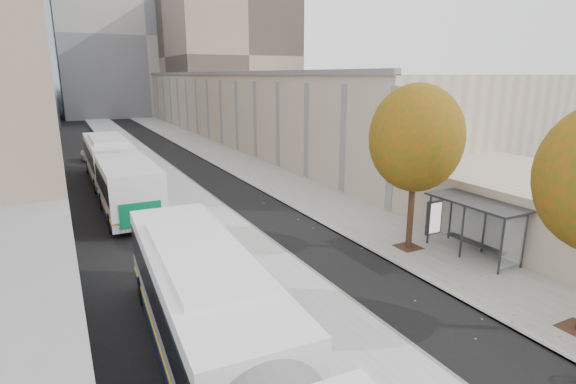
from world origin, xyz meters
TOP-DOWN VIEW (x-y plane):
  - bus_platform at (-3.88, 35.00)m, footprint 4.25×150.00m
  - sidewalk at (4.12, 35.00)m, footprint 4.75×150.00m
  - building_tan at (15.50, 64.00)m, footprint 18.00×92.00m
  - building_far_block at (6.00, 96.00)m, footprint 30.00×18.00m
  - bus_shelter at (5.69, 10.96)m, footprint 1.90×4.40m
  - tree_c at (3.60, 13.00)m, footprint 4.20×4.20m
  - bus_far at (-7.32, 29.97)m, footprint 2.89×19.34m
  - distant_car at (-7.87, 43.71)m, footprint 2.15×3.94m

SIDE VIEW (x-z plane):
  - sidewalk at x=4.12m, z-range 0.00..0.08m
  - bus_platform at x=-3.88m, z-range 0.00..0.15m
  - distant_car at x=-7.87m, z-range 0.00..1.27m
  - bus_far at x=-7.32m, z-range 0.15..3.37m
  - bus_shelter at x=5.69m, z-range 0.92..3.45m
  - building_tan at x=15.50m, z-range 0.00..8.00m
  - tree_c at x=3.60m, z-range 1.61..8.89m
  - building_far_block at x=6.00m, z-range 0.00..30.00m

